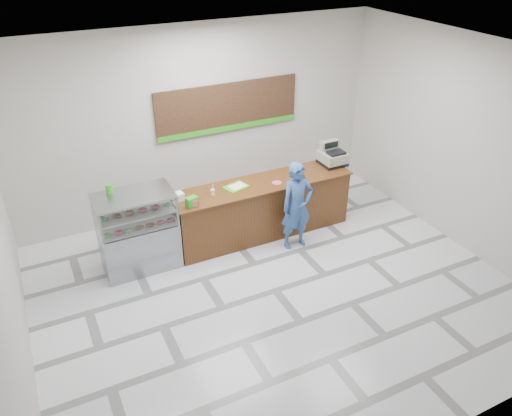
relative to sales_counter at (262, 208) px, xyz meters
name	(u,v)px	position (x,y,z in m)	size (l,w,h in m)	color
floor	(275,291)	(-0.55, -1.55, -0.52)	(7.00, 7.00, 0.00)	silver
back_wall	(200,121)	(-0.55, 1.45, 1.23)	(7.00, 7.00, 0.00)	#B9B3AA
ceiling	(281,62)	(-0.55, -1.55, 2.98)	(7.00, 7.00, 0.00)	silver
sales_counter	(262,208)	(0.00, 0.00, 0.00)	(3.26, 0.76, 1.03)	#5B3115
display_case	(138,231)	(-2.22, 0.00, 0.16)	(1.22, 0.72, 1.33)	gray
menu_board	(228,108)	(0.00, 1.41, 1.42)	(2.80, 0.06, 0.90)	black
cash_register	(332,156)	(1.50, 0.11, 0.67)	(0.45, 0.47, 0.42)	black
card_terminal	(303,177)	(0.71, -0.17, 0.53)	(0.07, 0.15, 0.04)	black
serving_tray	(236,187)	(-0.48, 0.04, 0.52)	(0.45, 0.38, 0.02)	#4DC31B
napkin_box	(178,197)	(-1.49, 0.06, 0.58)	(0.15, 0.15, 0.13)	white
straw_cup	(213,192)	(-0.93, -0.04, 0.57)	(0.07, 0.07, 0.11)	silver
promo_box	(192,202)	(-1.37, -0.23, 0.59)	(0.18, 0.12, 0.16)	green
donut_decal	(277,183)	(0.22, -0.11, 0.52)	(0.17, 0.17, 0.00)	#E85570
green_cup_left	(109,189)	(-2.53, 0.21, 0.89)	(0.10, 0.10, 0.15)	green
green_cup_right	(110,189)	(-2.51, 0.21, 0.89)	(0.09, 0.09, 0.14)	green
customer	(297,206)	(0.35, -0.60, 0.27)	(0.57, 0.38, 1.57)	#2E5291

